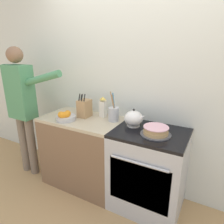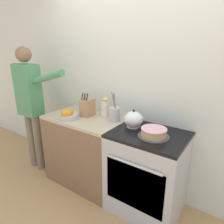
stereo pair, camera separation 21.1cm
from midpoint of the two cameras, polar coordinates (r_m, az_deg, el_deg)
name	(u,v)px [view 1 (the left image)]	position (r m, az deg, el deg)	size (l,w,h in m)	color
ground_plane	(115,213)	(2.39, -1.91, -27.08)	(16.00, 16.00, 0.00)	tan
wall_back	(141,84)	(2.26, 5.63, 7.89)	(8.00, 0.04, 2.60)	silver
counter_cabinet	(84,151)	(2.60, -10.45, -10.98)	(0.96, 0.59, 0.89)	brown
stove_range	(148,170)	(2.23, 7.50, -16.24)	(0.73, 0.62, 0.89)	#B7BABF
layer_cake	(156,131)	(1.94, 9.39, -5.43)	(0.30, 0.30, 0.08)	#4C4C51
tea_kettle	(134,119)	(2.12, 3.40, -1.94)	(0.24, 0.20, 0.19)	white
knife_block	(84,108)	(2.43, -10.35, 1.03)	(0.12, 0.16, 0.29)	tan
utensil_crock	(114,114)	(2.26, -2.22, -0.57)	(0.12, 0.12, 0.35)	#B7BABF
fruit_bowl	(65,116)	(2.37, -15.69, -1.26)	(0.22, 0.22, 0.12)	#B7BABF
milk_carton	(103,107)	(2.39, -5.12, 1.29)	(0.07, 0.07, 0.25)	white
person_baker	(22,102)	(2.85, -26.29, 2.52)	(0.95, 0.20, 1.71)	#7A6B5B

